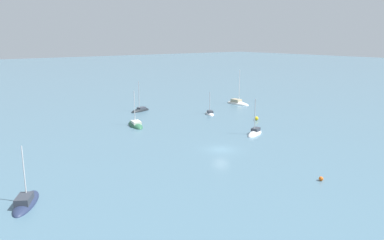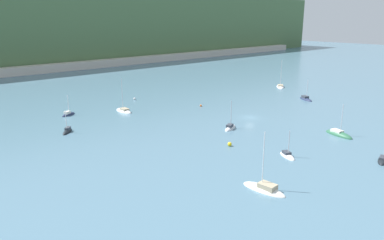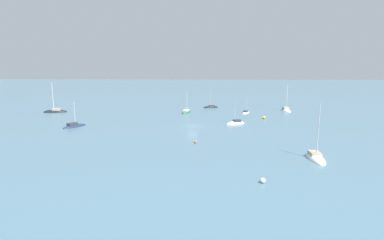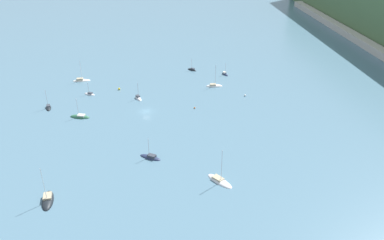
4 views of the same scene
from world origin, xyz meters
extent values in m
plane|color=slate|center=(0.00, 0.00, 0.00)|extent=(600.00, 600.00, 0.00)
cube|color=#4C6B42|center=(0.00, 165.62, 19.63)|extent=(438.04, 86.66, 39.26)
cube|color=beige|center=(0.00, 118.79, 1.88)|extent=(372.33, 6.00, 3.77)
ellipsoid|color=black|center=(-5.72, -36.45, 0.00)|extent=(6.12, 3.27, 1.53)
cube|color=#333842|center=(-6.17, -36.58, 0.69)|extent=(2.36, 1.75, 0.53)
ellipsoid|color=silver|center=(43.46, 20.95, 0.00)|extent=(8.24, 7.38, 1.34)
cube|color=tan|center=(42.93, 20.53, 0.66)|extent=(3.54, 3.36, 0.58)
cylinder|color=silver|center=(43.79, 21.22, 5.23)|extent=(0.14, 0.14, 9.72)
ellipsoid|color=#2D6647|center=(2.84, -23.36, 0.00)|extent=(3.94, 7.54, 1.90)
cube|color=silver|center=(2.98, -22.80, 0.83)|extent=(2.17, 2.90, 0.61)
cylinder|color=silver|center=(2.76, -23.71, 3.89)|extent=(0.14, 0.14, 6.74)
ellipsoid|color=black|center=(-41.76, 19.99, 0.00)|extent=(4.33, 4.49, 1.41)
cube|color=#333842|center=(-41.50, 20.28, 0.74)|extent=(1.89, 1.93, 0.70)
cylinder|color=silver|center=(-41.93, 19.82, 2.82)|extent=(0.14, 0.14, 4.85)
ellipsoid|color=silver|center=(-11.56, -3.42, 0.00)|extent=(5.72, 3.68, 1.58)
cube|color=#333842|center=(-11.96, -3.59, 0.81)|extent=(2.28, 1.87, 0.75)
cylinder|color=#B2B2B7|center=(-11.30, -3.32, 3.62)|extent=(0.14, 0.14, 6.36)
ellipsoid|color=#232D4C|center=(30.64, 2.14, 0.00)|extent=(5.18, 6.94, 1.32)
cube|color=#333842|center=(30.91, 2.61, 0.76)|extent=(2.48, 2.85, 0.80)
cylinder|color=silver|center=(30.47, 1.84, 3.45)|extent=(0.14, 0.14, 6.17)
ellipsoid|color=silver|center=(-17.15, -23.23, 0.00)|extent=(3.83, 5.12, 1.11)
cube|color=#333842|center=(-16.96, -22.89, 0.60)|extent=(1.89, 2.12, 0.59)
cylinder|color=#B2B2B7|center=(-17.26, -23.45, 2.78)|extent=(0.14, 0.14, 4.95)
ellipsoid|color=#232D4C|center=(-34.90, 34.53, 0.00)|extent=(4.78, 3.03, 1.54)
cube|color=silver|center=(-35.24, 34.40, 0.82)|extent=(1.90, 1.56, 0.79)
cylinder|color=silver|center=(-34.69, 34.62, 2.99)|extent=(0.14, 0.14, 5.13)
ellipsoid|color=white|center=(-32.15, -29.12, 0.00)|extent=(3.05, 7.66, 1.42)
cube|color=tan|center=(-32.11, -29.72, 0.83)|extent=(1.96, 2.82, 0.88)
cylinder|color=silver|center=(-32.18, -28.75, 4.87)|extent=(0.14, 0.14, 8.96)
ellipsoid|color=white|center=(-21.62, 27.91, 0.00)|extent=(2.62, 7.01, 1.77)
cube|color=tan|center=(-21.64, 27.36, 0.80)|extent=(1.77, 2.55, 0.63)
cylinder|color=silver|center=(-21.61, 28.26, 4.98)|extent=(0.14, 0.14, 8.99)
sphere|color=orange|center=(-1.12, 17.90, 0.28)|extent=(0.56, 0.56, 0.56)
sphere|color=white|center=(-10.65, 38.88, 0.37)|extent=(0.73, 0.73, 0.73)
sphere|color=yellow|center=(-20.97, -11.78, 0.43)|extent=(0.86, 0.86, 0.86)
camera|label=1|loc=(39.32, 43.62, 17.97)|focal=35.00mm
camera|label=2|loc=(-75.78, -60.87, 25.91)|focal=35.00mm
camera|label=3|loc=(-2.56, 77.01, 15.23)|focal=28.00mm
camera|label=4|loc=(123.27, 7.39, 61.42)|focal=35.00mm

